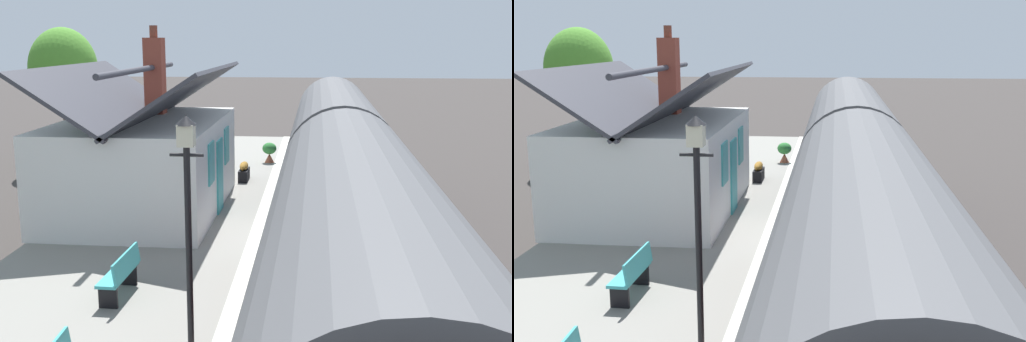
% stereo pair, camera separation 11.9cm
% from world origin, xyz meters
% --- Properties ---
extents(ground_plane, '(160.00, 160.00, 0.00)m').
position_xyz_m(ground_plane, '(0.00, 0.00, 0.00)').
color(ground_plane, '#383330').
extents(platform, '(32.00, 5.75, 0.86)m').
position_xyz_m(platform, '(0.00, 3.88, 0.43)').
color(platform, gray).
rests_on(platform, ground).
extents(platform_edge_coping, '(32.00, 0.36, 0.02)m').
position_xyz_m(platform_edge_coping, '(0.00, 1.18, 0.86)').
color(platform_edge_coping, beige).
rests_on(platform_edge_coping, platform).
extents(rail_near, '(52.00, 0.08, 0.14)m').
position_xyz_m(rail_near, '(0.00, -1.62, 0.07)').
color(rail_near, gray).
rests_on(rail_near, ground).
extents(rail_far, '(52.00, 0.08, 0.14)m').
position_xyz_m(rail_far, '(0.00, -0.18, 0.07)').
color(rail_far, gray).
rests_on(rail_far, ground).
extents(train, '(31.95, 2.73, 4.32)m').
position_xyz_m(train, '(-6.63, -0.90, 2.22)').
color(train, black).
rests_on(train, ground).
extents(station_building, '(7.24, 4.64, 5.30)m').
position_xyz_m(station_building, '(1.99, 4.65, 2.31)').
color(station_building, white).
rests_on(station_building, platform).
extents(bench_by_lamp, '(1.41, 0.48, 0.88)m').
position_xyz_m(bench_by_lamp, '(-4.25, 3.42, 1.33)').
color(bench_by_lamp, teal).
rests_on(bench_by_lamp, platform).
extents(bench_platform_end, '(1.41, 0.47, 0.88)m').
position_xyz_m(bench_platform_end, '(7.99, 3.47, 1.33)').
color(bench_platform_end, teal).
rests_on(bench_platform_end, platform).
extents(planter_corner_building, '(0.97, 0.32, 0.66)m').
position_xyz_m(planter_corner_building, '(5.98, 2.23, 1.17)').
color(planter_corner_building, black).
rests_on(planter_corner_building, platform).
extents(planter_bench_left, '(0.57, 0.57, 0.81)m').
position_xyz_m(planter_bench_left, '(9.30, 1.58, 1.32)').
color(planter_bench_left, '#9E5138').
rests_on(planter_bench_left, platform).
extents(planter_by_door, '(0.53, 0.53, 0.80)m').
position_xyz_m(planter_by_door, '(6.52, 6.01, 1.28)').
color(planter_by_door, '#9E5138').
rests_on(planter_by_door, platform).
extents(lamp_post_platform, '(0.32, 0.50, 3.82)m').
position_xyz_m(lamp_post_platform, '(-6.48, 1.59, 3.51)').
color(lamp_post_platform, black).
rests_on(lamp_post_platform, platform).
extents(tree_far_right, '(3.03, 2.99, 6.27)m').
position_xyz_m(tree_far_right, '(11.42, 10.89, 4.44)').
color(tree_far_right, '#4C3828').
rests_on(tree_far_right, ground).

